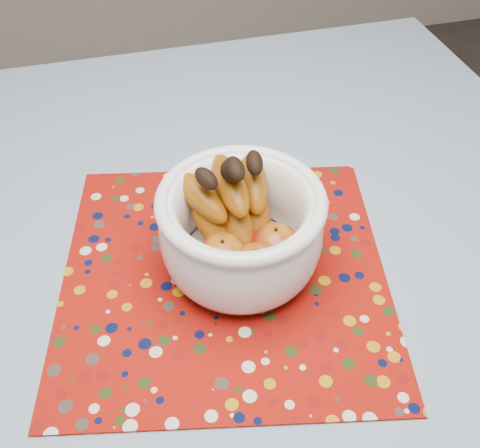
# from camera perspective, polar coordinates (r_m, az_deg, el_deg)

# --- Properties ---
(table) EXTENTS (1.20, 1.20, 0.75)m
(table) POSITION_cam_1_polar(r_m,az_deg,el_deg) (0.89, -2.42, -7.94)
(table) COLOR brown
(table) RESTS_ON ground
(tablecloth) EXTENTS (1.32, 1.32, 0.01)m
(tablecloth) POSITION_cam_1_polar(r_m,az_deg,el_deg) (0.82, -2.59, -4.53)
(tablecloth) COLOR slate
(tablecloth) RESTS_ON table
(placemat) EXTENTS (0.54, 0.54, 0.00)m
(placemat) POSITION_cam_1_polar(r_m,az_deg,el_deg) (0.81, -1.58, -5.04)
(placemat) COLOR maroon
(placemat) RESTS_ON tablecloth
(fruit_bowl) EXTENTS (0.23, 0.23, 0.18)m
(fruit_bowl) POSITION_cam_1_polar(r_m,az_deg,el_deg) (0.76, -0.16, 0.03)
(fruit_bowl) COLOR white
(fruit_bowl) RESTS_ON placemat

